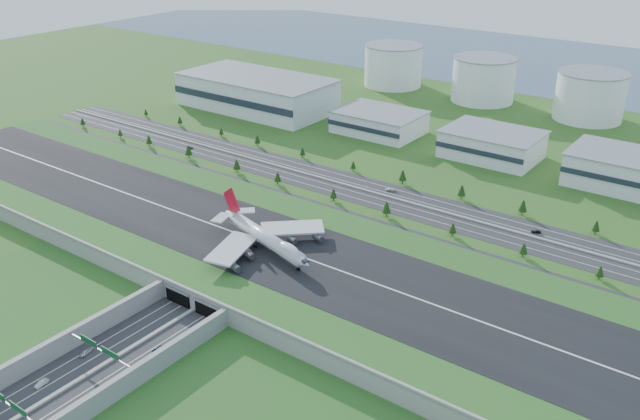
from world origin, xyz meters
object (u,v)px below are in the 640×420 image
Objects in this scene: car_7 at (390,189)px; car_4 at (190,147)px; car_1 at (42,383)px; car_5 at (536,232)px; fuel_tank_a at (393,66)px; boeing_747 at (265,237)px; car_0 at (86,352)px; car_2 at (159,349)px.

car_4 is at bearing -103.04° from car_7.
car_1 is at bearing -168.51° from car_4.
car_5 is (95.95, 214.53, -0.08)m from car_1.
fuel_tank_a is 438.72m from car_1.
boeing_747 is at bearing -144.79° from car_4.
car_2 is at bearing 33.10° from car_0.
fuel_tank_a is 408.19m from car_2.
boeing_747 is 75.23m from car_2.
car_7 is at bearing -59.57° from fuel_tank_a.
boeing_747 reaches higher than car_1.
car_7 is at bearing -108.77° from car_5.
fuel_tank_a is 295.42m from car_5.
car_2 is 223.83m from car_4.
car_1 reaches higher than car_4.
boeing_747 reaches higher than car_4.
car_5 is at bearing -109.09° from car_4.
fuel_tank_a reaches higher than car_4.
car_0 is at bearing 88.80° from car_1.
car_4 is 232.06m from car_5.
car_7 is (-8.32, 180.40, 0.08)m from car_2.
car_1 reaches higher than car_0.
boeing_747 reaches higher than car_5.
boeing_747 is at bearing 76.18° from car_0.
car_0 is at bearing -23.30° from car_7.
car_0 reaches higher than car_5.
car_0 is 1.06× the size of car_5.
car_0 is at bearing -166.20° from car_4.
fuel_tank_a is 9.35× the size of car_2.
car_1 reaches higher than car_2.
car_0 is 0.88× the size of car_7.
fuel_tank_a reaches higher than boeing_747.
boeing_747 reaches higher than car_7.
boeing_747 is at bearing -69.24° from fuel_tank_a.
car_7 is at bearing -105.80° from car_4.
car_4 is at bearing -43.83° from car_2.
car_1 is 235.01m from car_5.
car_1 is 41.20m from car_2.
fuel_tank_a is at bearing 126.44° from boeing_747.
car_0 is 0.94× the size of car_2.
fuel_tank_a is at bearing -28.73° from car_4.
car_5 is (88.93, 104.04, -13.05)m from boeing_747.
car_1 reaches higher than car_7.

